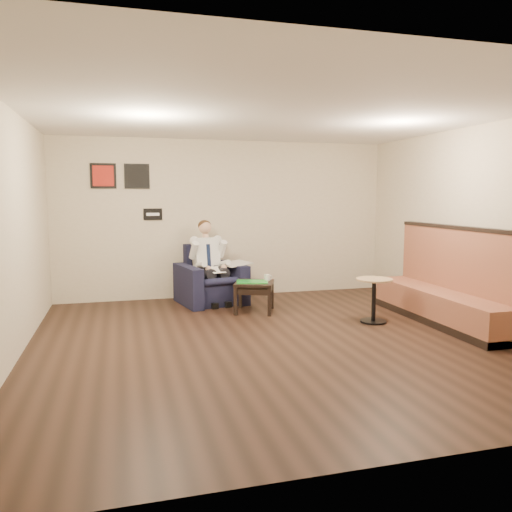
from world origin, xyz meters
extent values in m
plane|color=black|center=(0.00, 0.00, 0.00)|extent=(6.00, 6.00, 0.00)
cube|color=beige|center=(0.00, 3.00, 1.40)|extent=(6.00, 0.02, 2.80)
cube|color=beige|center=(0.00, -3.00, 1.40)|extent=(6.00, 0.02, 2.80)
cube|color=beige|center=(-3.00, 0.00, 1.40)|extent=(0.02, 6.00, 2.80)
cube|color=beige|center=(3.00, 0.00, 1.40)|extent=(0.02, 6.00, 2.80)
cube|color=white|center=(0.00, 0.00, 2.80)|extent=(6.00, 6.00, 0.02)
cube|color=black|center=(-1.30, 2.98, 1.50)|extent=(0.32, 0.02, 0.20)
cube|color=red|center=(-2.10, 2.98, 2.15)|extent=(0.42, 0.03, 0.42)
cube|color=black|center=(-1.55, 2.98, 2.15)|extent=(0.42, 0.03, 0.42)
cube|color=black|center=(-0.39, 2.42, 0.49)|extent=(1.20, 1.20, 0.98)
cube|color=white|center=(-0.34, 2.20, 0.60)|extent=(0.30, 0.37, 0.01)
cube|color=silver|center=(0.03, 2.40, 0.67)|extent=(0.55, 0.62, 0.01)
cube|color=black|center=(0.15, 1.60, 0.24)|extent=(0.76, 0.76, 0.48)
cube|color=green|center=(0.11, 1.59, 0.48)|extent=(0.54, 0.44, 0.01)
cylinder|color=white|center=(0.37, 1.64, 0.53)|extent=(0.11, 0.11, 0.10)
cube|color=black|center=(0.26, 1.74, 0.48)|extent=(0.17, 0.14, 0.01)
cube|color=brown|center=(2.59, 0.27, 0.68)|extent=(0.64, 2.67, 1.36)
cylinder|color=tan|center=(1.64, 0.52, 0.32)|extent=(0.68, 0.68, 0.64)
camera|label=1|loc=(-1.85, -5.84, 1.82)|focal=35.00mm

